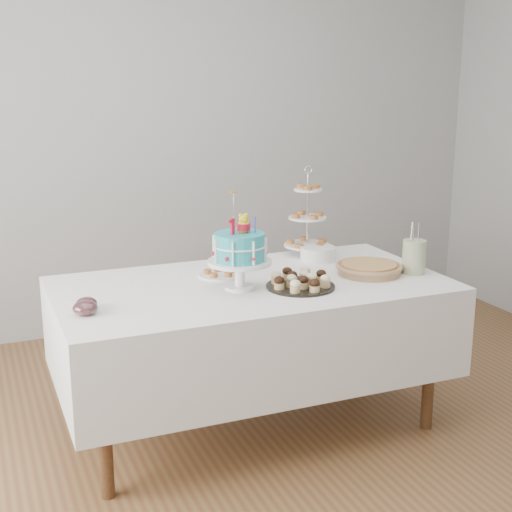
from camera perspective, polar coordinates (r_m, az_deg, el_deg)
name	(u,v)px	position (r m, az deg, el deg)	size (l,w,h in m)	color
floor	(275,452)	(3.57, 1.54, -15.37)	(5.00, 5.00, 0.00)	brown
walls	(277,173)	(3.13, 1.71, 6.64)	(5.04, 4.04, 2.70)	#A7A9AC
table	(252,326)	(3.59, -0.35, -5.62)	(1.92, 1.02, 0.77)	white
birthday_cake	(240,263)	(3.38, -1.31, -0.59)	(0.31, 0.31, 0.47)	white
cupcake_tray	(301,280)	(3.44, 3.58, -1.93)	(0.33, 0.33, 0.08)	black
pie	(369,268)	(3.71, 9.02, -0.95)	(0.34, 0.34, 0.05)	tan
tiered_stand	(308,218)	(4.03, 4.15, 3.04)	(0.26, 0.26, 0.51)	silver
plate_stack	(318,254)	(3.95, 4.97, 0.19)	(0.19, 0.19, 0.08)	white
pastry_plate	(220,273)	(3.63, -2.92, -1.41)	(0.22, 0.22, 0.03)	white
jam_bowl_a	(87,304)	(3.20, -13.40, -3.74)	(0.09, 0.09, 0.06)	silver
jam_bowl_b	(85,308)	(3.13, -13.50, -4.08)	(0.11, 0.11, 0.06)	silver
utensil_pitcher	(414,255)	(3.75, 12.54, 0.06)	(0.13, 0.12, 0.27)	beige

